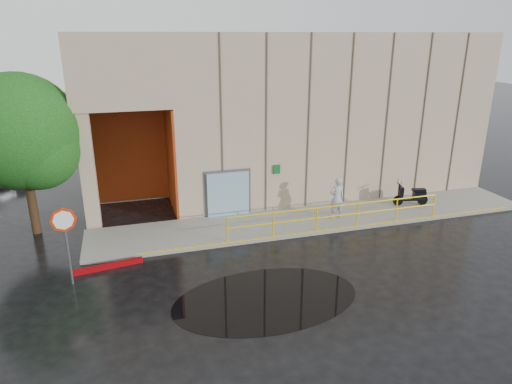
% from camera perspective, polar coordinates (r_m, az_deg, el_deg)
% --- Properties ---
extents(ground, '(120.00, 120.00, 0.00)m').
position_cam_1_polar(ground, '(15.66, 0.92, -11.22)').
color(ground, black).
rests_on(ground, ground).
extents(sidewalk, '(20.00, 3.00, 0.15)m').
position_cam_1_polar(sidewalk, '(20.71, 7.77, -3.30)').
color(sidewalk, gray).
rests_on(sidewalk, ground).
extents(building, '(20.00, 10.17, 8.00)m').
position_cam_1_polar(building, '(25.84, 4.51, 10.82)').
color(building, tan).
rests_on(building, ground).
extents(guardrail, '(9.56, 0.06, 1.03)m').
position_cam_1_polar(guardrail, '(19.46, 10.13, -3.00)').
color(guardrail, yellow).
rests_on(guardrail, sidewalk).
extents(person, '(0.69, 0.46, 1.88)m').
position_cam_1_polar(person, '(20.39, 10.07, -0.74)').
color(person, '#AEAEB3').
rests_on(person, sidewalk).
extents(scooter, '(1.72, 0.89, 1.30)m').
position_cam_1_polar(scooter, '(22.90, 18.92, 0.21)').
color(scooter, black).
rests_on(scooter, sidewalk).
extents(stop_sign, '(0.82, 0.18, 2.73)m').
position_cam_1_polar(stop_sign, '(15.89, -22.78, -4.38)').
color(stop_sign, '#5B5C60').
rests_on(stop_sign, ground).
extents(red_curb, '(2.40, 0.55, 0.18)m').
position_cam_1_polar(red_curb, '(17.28, -17.94, -8.81)').
color(red_curb, '#810206').
rests_on(red_curb, ground).
extents(puddle, '(6.11, 3.87, 0.01)m').
position_cam_1_polar(puddle, '(14.80, 1.30, -13.19)').
color(puddle, black).
rests_on(puddle, ground).
extents(tree_near, '(4.57, 4.57, 6.61)m').
position_cam_1_polar(tree_near, '(20.11, -26.95, 6.23)').
color(tree_near, black).
rests_on(tree_near, ground).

